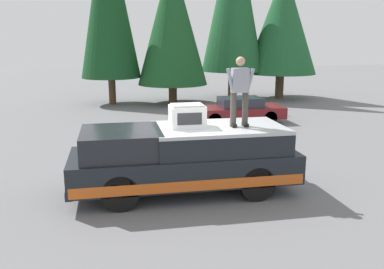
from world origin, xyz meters
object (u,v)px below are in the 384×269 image
object	(u,v)px
compressor_unit	(187,116)
parked_car_maroon	(238,110)
person_on_truck_bed	(240,90)
pickup_truck	(184,158)

from	to	relation	value
compressor_unit	parked_car_maroon	bearing A→B (deg)	-25.51
compressor_unit	person_on_truck_bed	bearing A→B (deg)	-97.84
person_on_truck_bed	parked_car_maroon	world-z (taller)	person_on_truck_bed
pickup_truck	compressor_unit	xyz separation A→B (m)	(0.06, -0.09, 1.05)
parked_car_maroon	compressor_unit	bearing A→B (deg)	154.49
person_on_truck_bed	pickup_truck	bearing A→B (deg)	85.28
pickup_truck	parked_car_maroon	size ratio (longest dim) A/B	1.35
pickup_truck	parked_car_maroon	xyz separation A→B (m)	(8.13, -3.94, -0.29)
parked_car_maroon	pickup_truck	bearing A→B (deg)	154.15
pickup_truck	parked_car_maroon	bearing A→B (deg)	-25.85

